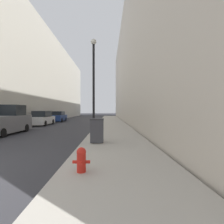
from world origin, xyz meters
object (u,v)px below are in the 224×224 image
Objects in this scene: lamppost at (94,82)px; pickup_truck at (3,122)px; fire_hydrant at (81,159)px; parked_sedan_near at (42,119)px; trash_bin at (97,130)px; parked_sedan_far at (59,117)px.

lamppost reaches higher than pickup_truck.
parked_sedan_near reaches higher than fire_hydrant.
pickup_truck is (-7.18, 1.62, -2.83)m from lamppost.
pickup_truck reaches higher than parked_sedan_near.
pickup_truck is at bearing 149.84° from trash_bin.
parked_sedan_near is (-7.54, 16.90, 0.30)m from fire_hydrant.
pickup_truck is 1.17× the size of parked_sedan_near.
pickup_truck is (-7.46, 8.85, 0.47)m from fire_hydrant.
fire_hydrant is 24.54m from parked_sedan_far.
parked_sedan_near is at bearing 90.56° from pickup_truck.
lamppost is at bearing 92.28° from fire_hydrant.
pickup_truck is (-7.60, 4.42, 0.17)m from trash_bin.
lamppost reaches higher than parked_sedan_far.
trash_bin is 0.19× the size of lamppost.
parked_sedan_near reaches higher than parked_sedan_far.
parked_sedan_far is (-7.36, 23.41, 0.27)m from fire_hydrant.
parked_sedan_far is (-7.07, 16.18, -3.03)m from lamppost.
lamppost is at bearing -12.75° from pickup_truck.
trash_bin is at bearing -58.37° from parked_sedan_near.
trash_bin is (0.14, 4.44, 0.29)m from fire_hydrant.
parked_sedan_near is (-7.68, 12.47, 0.00)m from trash_bin.
trash_bin is 0.31× the size of parked_sedan_far.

